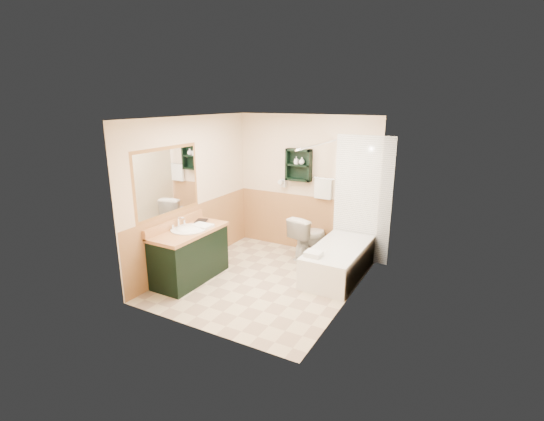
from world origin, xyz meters
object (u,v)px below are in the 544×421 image
Objects in this scene: toilet at (309,237)px; soap_bottle_a at (296,162)px; wall_shelf at (299,165)px; hair_dryer at (284,183)px; vanity at (190,255)px; bathtub at (338,261)px; vanity_book at (195,215)px; soap_bottle_b at (302,162)px.

toilet is 1.30m from soap_bottle_a.
soap_bottle_a is (-0.04, -0.01, 0.04)m from wall_shelf.
soap_bottle_a is (0.26, -0.03, 0.39)m from hair_dryer.
vanity is (-0.89, -1.88, -1.16)m from wall_shelf.
soap_bottle_a is at bearing -173.02° from wall_shelf.
bathtub is (1.33, -0.72, -0.96)m from hair_dryer.
bathtub is at bearing -28.53° from hair_dryer.
vanity is at bearing -148.29° from bathtub.
hair_dryer is at bearing 175.24° from wall_shelf.
wall_shelf is 1.95m from vanity_book.
vanity is 2.43m from soap_bottle_b.
wall_shelf is 0.37× the size of bathtub.
vanity_book is at bearing 57.35° from toilet.
bathtub is (1.92, 1.19, -0.16)m from vanity.
toilet is (1.21, 1.67, -0.03)m from vanity.
hair_dryer is 0.47m from soap_bottle_a.
wall_shelf is 0.44× the size of vanity.
soap_bottle_a is at bearing -6.60° from hair_dryer.
soap_bottle_a is (-0.36, 0.21, 1.23)m from toilet.
bathtub is at bearing -35.61° from soap_bottle_b.
soap_bottle_a is 0.10m from soap_bottle_b.
vanity_book is at bearing 113.92° from vanity.
vanity_book is 2.01m from soap_bottle_b.
soap_bottle_b is at bearing -4.75° from hair_dryer.
bathtub is 2.01× the size of toilet.
bathtub is 11.84× the size of soap_bottle_a.
toilet is 3.23× the size of vanity_book.
bathtub is 1.86m from soap_bottle_a.
soap_bottle_a is (0.85, 1.88, 1.20)m from vanity.
vanity is 5.36× the size of vanity_book.
wall_shelf is 2.38× the size of vanity_book.
soap_bottle_a is at bearing 147.07° from bathtub.
soap_bottle_b is (0.10, 0.00, 0.02)m from soap_bottle_a.
bathtub is 1.82m from soap_bottle_b.
bathtub is 6.50× the size of vanity_book.
bathtub is 2.33m from vanity_book.
hair_dryer reaches higher than bathtub.
hair_dryer is 0.19× the size of vanity.
toilet is at bearing -30.48° from soap_bottle_a.
toilet is (-0.71, 0.48, 0.13)m from bathtub.
soap_bottle_a is (1.02, 1.50, 0.69)m from vanity_book.
hair_dryer is 0.32× the size of toilet.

